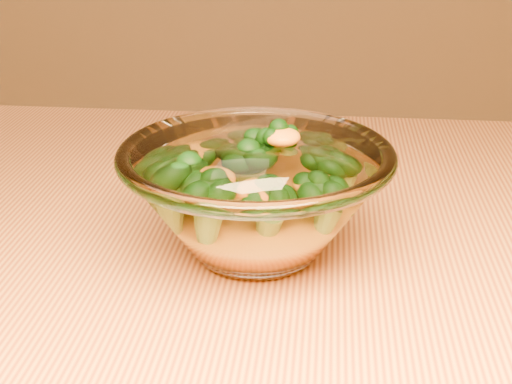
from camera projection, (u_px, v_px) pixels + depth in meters
table at (117, 369)px, 0.59m from camera, size 1.20×0.80×0.75m
glass_bowl at (256, 197)px, 0.55m from camera, size 0.21×0.21×0.09m
cheese_sauce at (256, 220)px, 0.56m from camera, size 0.12×0.12×0.03m
broccoli_heap at (242, 179)px, 0.55m from camera, size 0.15×0.14×0.07m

